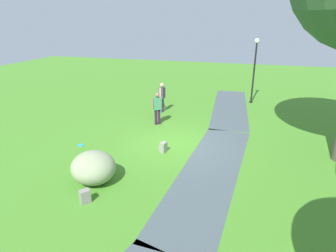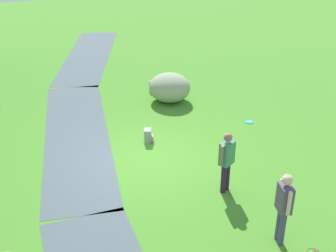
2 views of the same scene
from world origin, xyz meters
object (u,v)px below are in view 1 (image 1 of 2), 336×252
lamp_post (255,64)px  handbag_on_grass (162,105)px  lawn_boulder (93,167)px  spare_backpack_on_lawn (163,147)px  backpack_by_boulder (85,196)px  woman_with_handbag (162,95)px  man_near_boulder (157,106)px  frisbee_on_grass (81,145)px

lamp_post → handbag_on_grass: size_ratio=10.45×
lawn_boulder → lamp_post: bearing=157.7°
lawn_boulder → spare_backpack_on_lawn: lawn_boulder is taller
handbag_on_grass → backpack_by_boulder: backpack_by_boulder is taller
woman_with_handbag → lamp_post: bearing=125.7°
lawn_boulder → backpack_by_boulder: 1.16m
lawn_boulder → man_near_boulder: (-5.67, 0.23, 0.40)m
lamp_post → handbag_on_grass: (2.58, -4.96, -2.20)m
lawn_boulder → frisbee_on_grass: (-2.35, -1.99, -0.50)m
woman_with_handbag → spare_backpack_on_lawn: woman_with_handbag is taller
handbag_on_grass → backpack_by_boulder: bearing=4.6°
lamp_post → man_near_boulder: (5.36, -4.30, -1.43)m
lamp_post → woman_with_handbag: bearing=-54.3°
man_near_boulder → frisbee_on_grass: (3.32, -2.22, -0.90)m
spare_backpack_on_lawn → frisbee_on_grass: 3.46m
man_near_boulder → frisbee_on_grass: size_ratio=6.19×
man_near_boulder → spare_backpack_on_lawn: (2.94, 1.21, -0.72)m
backpack_by_boulder → frisbee_on_grass: (-3.42, -2.31, -0.18)m
man_near_boulder → spare_backpack_on_lawn: man_near_boulder is taller
woman_with_handbag → frisbee_on_grass: size_ratio=6.37×
handbag_on_grass → spare_backpack_on_lawn: 6.03m
handbag_on_grass → spare_backpack_on_lawn: bearing=18.1°
lamp_post → frisbee_on_grass: bearing=-36.9°
lamp_post → man_near_boulder: lamp_post is taller
lawn_boulder → man_near_boulder: size_ratio=1.27×
lawn_boulder → backpack_by_boulder: (1.07, 0.32, -0.32)m
woman_with_handbag → handbag_on_grass: size_ratio=4.45×
man_near_boulder → backpack_by_boulder: 6.78m
backpack_by_boulder → handbag_on_grass: bearing=-175.4°
lamp_post → woman_with_handbag: 5.94m
woman_with_handbag → frisbee_on_grass: woman_with_handbag is taller
lamp_post → backpack_by_boulder: bearing=-19.1°
lawn_boulder → spare_backpack_on_lawn: (-2.72, 1.44, -0.32)m
lawn_boulder → woman_with_handbag: bearing=-178.8°
lawn_boulder → backpack_by_boulder: size_ratio=5.01×
frisbee_on_grass → handbag_on_grass: bearing=165.7°
backpack_by_boulder → spare_backpack_on_lawn: (-3.79, 1.12, 0.00)m
lamp_post → frisbee_on_grass: size_ratio=14.93×
woman_with_handbag → handbag_on_grass: (-0.79, -0.27, -0.80)m
lamp_post → backpack_by_boulder: size_ratio=9.54×
man_near_boulder → lamp_post: bearing=141.3°
lawn_boulder → man_near_boulder: 5.68m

